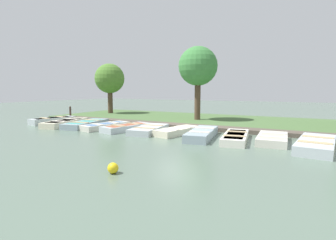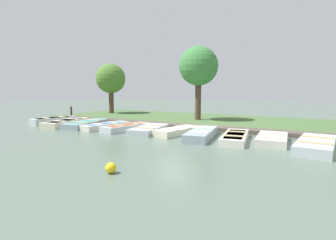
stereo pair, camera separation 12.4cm
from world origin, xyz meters
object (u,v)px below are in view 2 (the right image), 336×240
rowboat_0 (54,120)px  rowboat_7 (202,134)px  rowboat_9 (272,139)px  park_tree_far_left (111,79)px  rowboat_5 (149,129)px  rowboat_6 (178,131)px  rowboat_1 (66,123)px  buoy (111,168)px  rowboat_2 (87,124)px  rowboat_10 (316,144)px  mooring_post_near (71,113)px  park_tree_left (199,67)px  rowboat_8 (235,137)px  rowboat_4 (127,127)px  rowboat_3 (106,126)px

rowboat_0 → rowboat_7: bearing=96.7°
rowboat_9 → park_tree_far_left: park_tree_far_left is taller
rowboat_5 → rowboat_6: size_ratio=1.06×
rowboat_1 → rowboat_9: size_ratio=1.33×
rowboat_7 → buoy: 6.22m
rowboat_0 → rowboat_2: bearing=96.1°
rowboat_2 → rowboat_9: rowboat_2 is taller
rowboat_6 → rowboat_10: bearing=97.7°
mooring_post_near → buoy: 14.39m
buoy → park_tree_left: park_tree_left is taller
rowboat_8 → park_tree_far_left: (-6.65, -12.94, 3.06)m
rowboat_5 → rowboat_10: size_ratio=0.86×
rowboat_0 → park_tree_far_left: park_tree_far_left is taller
mooring_post_near → buoy: mooring_post_near is taller
rowboat_5 → buoy: 6.97m
rowboat_7 → rowboat_8: 1.60m
buoy → park_tree_far_left: (-12.90, -11.10, 3.07)m
rowboat_0 → rowboat_4: (0.17, 6.39, -0.03)m
rowboat_5 → rowboat_6: (-0.21, 1.62, 0.01)m
buoy → rowboat_10: bearing=140.4°
rowboat_7 → rowboat_1: bearing=-98.3°
rowboat_4 → rowboat_8: size_ratio=0.95×
park_tree_far_left → park_tree_left: park_tree_left is taller
rowboat_0 → mooring_post_near: size_ratio=2.99×
rowboat_0 → park_tree_far_left: bearing=-168.5°
rowboat_7 → rowboat_5: bearing=-101.8°
rowboat_3 → rowboat_4: size_ratio=1.00×
rowboat_3 → park_tree_far_left: size_ratio=0.68×
rowboat_7 → rowboat_2: bearing=-100.3°
mooring_post_near → park_tree_left: park_tree_left is taller
rowboat_9 → rowboat_7: bearing=-86.6°
rowboat_4 → rowboat_7: bearing=100.7°
rowboat_0 → rowboat_3: rowboat_0 is taller
mooring_post_near → park_tree_far_left: park_tree_far_left is taller
rowboat_1 → park_tree_far_left: size_ratio=0.78×
rowboat_9 → park_tree_left: park_tree_left is taller
rowboat_9 → rowboat_4: bearing=-91.6°
rowboat_0 → rowboat_1: (0.41, 1.71, -0.02)m
buoy → rowboat_6: bearing=-169.4°
rowboat_8 → mooring_post_near: size_ratio=3.22×
rowboat_0 → buoy: 12.53m
rowboat_8 → rowboat_9: (-0.36, 1.52, 0.00)m
rowboat_2 → park_tree_far_left: bearing=-161.8°
rowboat_3 → rowboat_8: 7.70m
rowboat_4 → mooring_post_near: mooring_post_near is taller
rowboat_4 → rowboat_10: rowboat_10 is taller
rowboat_4 → mooring_post_near: 7.53m
rowboat_1 → rowboat_2: 1.55m
rowboat_2 → rowboat_3: 1.63m
rowboat_10 → rowboat_7: bearing=-86.4°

